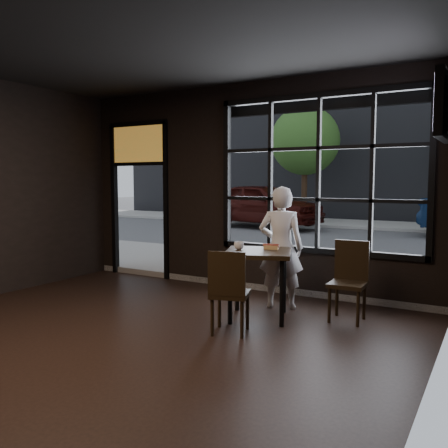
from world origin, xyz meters
The scene contains 16 objects.
floor centered at (0.00, 0.00, -0.01)m, with size 6.00×7.00×0.02m, color black.
ceiling centered at (0.00, 0.00, 3.21)m, with size 6.00×7.00×0.02m, color black.
wall_right centered at (3.00, 0.00, 1.60)m, with size 0.04×7.00×3.20m, color black.
window_frame centered at (1.20, 3.50, 1.80)m, with size 3.06×0.12×2.28m, color black.
stained_transom centered at (-2.10, 3.50, 2.35)m, with size 1.20×0.06×0.70m, color orange.
street_asphalt centered at (0.00, 24.00, -0.02)m, with size 60.00×41.00×0.04m, color #545456.
building_across centered at (0.00, 23.00, 7.50)m, with size 28.00×12.00×15.00m, color #5B5956.
cafe_table centered at (0.91, 2.16, 0.43)m, with size 0.79×0.79×0.85m, color black.
chair_near centered at (0.89, 1.49, 0.47)m, with size 0.41×0.41×0.95m, color black.
chair_window centered at (1.90, 2.60, 0.49)m, with size 0.42×0.42×0.97m, color black.
man centered at (0.96, 2.75, 0.82)m, with size 0.60×0.39×1.63m, color silver.
hotdog centered at (1.01, 2.33, 0.88)m, with size 0.20×0.08×0.06m, color tan, non-canonical shape.
cup centered at (0.67, 2.10, 0.90)m, with size 0.12×0.12×0.10m, color silver.
tv centered at (2.93, 2.30, 2.44)m, with size 0.12×1.10×0.64m, color black.
maroon_car centered at (-3.90, 12.37, 0.86)m, with size 1.79×4.45×1.52m, color #320B07.
tree_left centered at (-3.29, 14.85, 3.25)m, with size 2.71×2.71×4.62m.
Camera 1 is at (3.46, -3.04, 1.71)m, focal length 38.00 mm.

